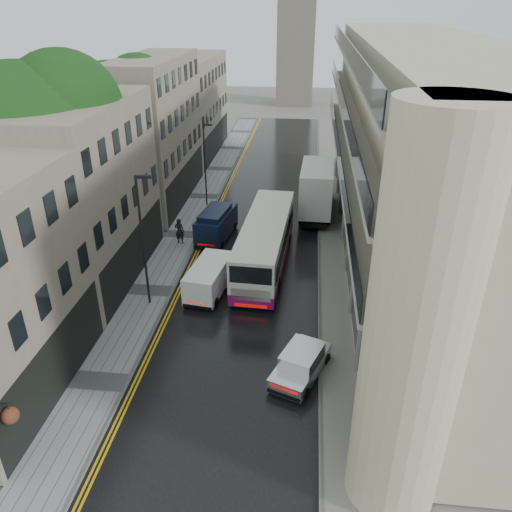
% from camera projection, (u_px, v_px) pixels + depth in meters
% --- Properties ---
extents(road, '(9.00, 85.00, 0.02)m').
position_uv_depth(road, '(259.00, 239.00, 37.73)').
color(road, black).
rests_on(road, ground).
extents(left_sidewalk, '(2.70, 85.00, 0.12)m').
position_uv_depth(left_sidewalk, '(183.00, 235.00, 38.27)').
color(left_sidewalk, gray).
rests_on(left_sidewalk, ground).
extents(right_sidewalk, '(1.80, 85.00, 0.12)m').
position_uv_depth(right_sidewalk, '(331.00, 242.00, 37.19)').
color(right_sidewalk, slate).
rests_on(right_sidewalk, ground).
extents(old_shop_row, '(4.50, 56.00, 12.00)m').
position_uv_depth(old_shop_row, '(139.00, 148.00, 38.08)').
color(old_shop_row, gray).
rests_on(old_shop_row, ground).
extents(modern_block, '(8.00, 40.00, 14.00)m').
position_uv_depth(modern_block, '(415.00, 159.00, 32.20)').
color(modern_block, beige).
rests_on(modern_block, ground).
extents(tree_near, '(10.56, 10.56, 13.89)m').
position_uv_depth(tree_near, '(33.00, 177.00, 29.11)').
color(tree_near, black).
rests_on(tree_near, ground).
extents(tree_far, '(9.24, 9.24, 12.46)m').
position_uv_depth(tree_far, '(118.00, 135.00, 40.88)').
color(tree_far, black).
rests_on(tree_far, ground).
extents(cream_bus, '(3.27, 11.97, 3.23)m').
position_uv_depth(cream_bus, '(238.00, 265.00, 30.61)').
color(cream_bus, silver).
rests_on(cream_bus, road).
extents(white_lorry, '(2.79, 8.44, 4.39)m').
position_uv_depth(white_lorry, '(301.00, 197.00, 39.46)').
color(white_lorry, silver).
rests_on(white_lorry, road).
extents(silver_hatchback, '(3.03, 4.30, 1.48)m').
position_uv_depth(silver_hatchback, '(273.00, 375.00, 23.02)').
color(silver_hatchback, '#BDBCC1').
rests_on(silver_hatchback, road).
extents(white_van, '(2.46, 4.59, 1.98)m').
position_uv_depth(white_van, '(187.00, 289.00, 29.30)').
color(white_van, white).
rests_on(white_van, road).
extents(navy_van, '(2.60, 5.05, 2.46)m').
position_uv_depth(navy_van, '(197.00, 231.00, 36.09)').
color(navy_van, black).
rests_on(navy_van, road).
extents(pedestrian, '(0.76, 0.55, 1.93)m').
position_uv_depth(pedestrian, '(179.00, 231.00, 36.44)').
color(pedestrian, black).
rests_on(pedestrian, left_sidewalk).
extents(lamp_post_near, '(0.90, 0.32, 7.84)m').
position_uv_depth(lamp_post_near, '(143.00, 243.00, 27.87)').
color(lamp_post_near, black).
rests_on(lamp_post_near, left_sidewalk).
extents(lamp_post_far, '(0.79, 0.19, 7.00)m').
position_uv_depth(lamp_post_far, '(205.00, 166.00, 42.05)').
color(lamp_post_far, black).
rests_on(lamp_post_far, left_sidewalk).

